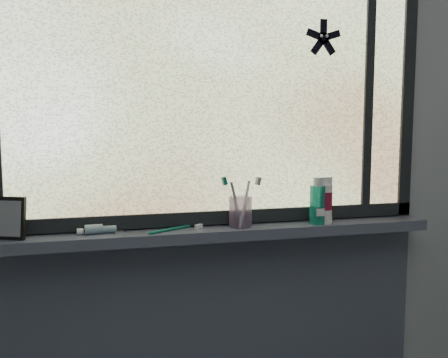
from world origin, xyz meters
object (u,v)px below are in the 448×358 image
at_px(vanity_mirror, 9,218).
at_px(cream_tube, 325,199).
at_px(mouthwash_bottle, 317,201).
at_px(toothbrush_cup, 240,212).

bearing_deg(vanity_mirror, cream_tube, 21.83).
distance_m(mouthwash_bottle, cream_tube, 0.04).
bearing_deg(vanity_mirror, toothbrush_cup, 22.42).
bearing_deg(cream_tube, vanity_mirror, 179.20).
bearing_deg(cream_tube, toothbrush_cup, 177.81).
distance_m(toothbrush_cup, mouthwash_bottle, 0.30).
xyz_separation_m(vanity_mirror, mouthwash_bottle, (1.09, -0.02, 0.02)).
relative_size(toothbrush_cup, cream_tube, 0.88).
distance_m(toothbrush_cup, cream_tube, 0.34).
xyz_separation_m(vanity_mirror, toothbrush_cup, (0.79, -0.00, -0.01)).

